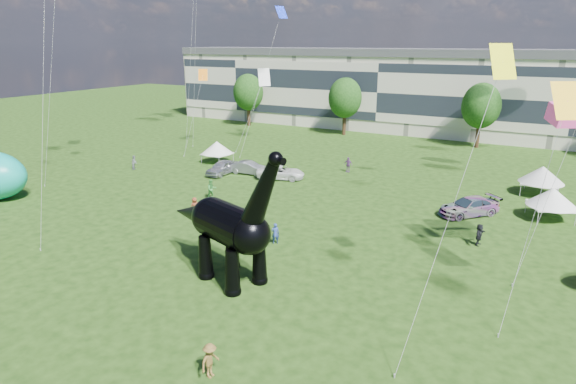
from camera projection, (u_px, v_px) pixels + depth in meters
The scene contains 14 objects.
ground at pixel (177, 308), 26.73m from camera, with size 220.00×220.00×0.00m, color #16330C.
terrace_row at pixel (388, 93), 80.44m from camera, with size 78.00×11.00×12.00m, color beige.
tree_far_left at pixel (248, 89), 82.96m from camera, with size 5.20×5.20×9.44m.
tree_mid_left at pixel (345, 95), 74.67m from camera, with size 5.20×5.20×9.44m.
tree_mid_right at pixel (482, 102), 65.47m from camera, with size 5.20×5.20×9.44m.
dinosaur_sculpture at pixel (226, 226), 29.28m from camera, with size 11.14×5.11×9.20m.
car_silver at pixel (222, 168), 53.52m from camera, with size 1.82×4.51×1.54m, color silver.
car_grey at pixel (249, 168), 53.66m from camera, with size 1.52×4.36×1.44m, color slate.
car_white at pixel (281, 172), 51.78m from camera, with size 2.36×5.12×1.42m, color white.
car_dark at pixel (469, 207), 40.85m from camera, with size 2.18×5.36×1.56m, color #595960.
gazebo_near at pixel (552, 197), 39.63m from camera, with size 5.05×5.05×2.72m.
gazebo_far at pixel (542, 175), 45.99m from camera, with size 4.37×4.37×2.85m.
gazebo_left at pixel (217, 148), 58.50m from camera, with size 3.93×3.93×2.61m.
visitors at pixel (291, 208), 40.32m from camera, with size 49.03×36.61×1.88m.
Camera 1 is at (16.77, -17.67, 14.19)m, focal length 30.00 mm.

